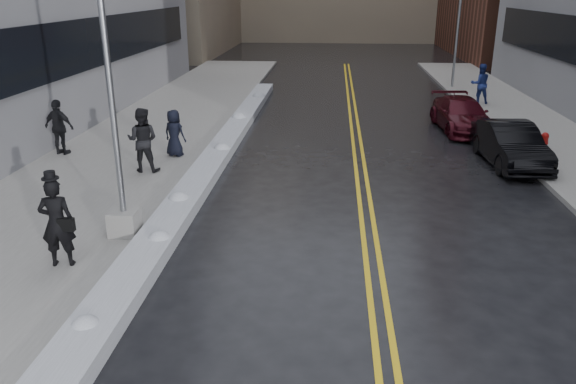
% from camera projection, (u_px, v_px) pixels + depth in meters
% --- Properties ---
extents(ground, '(160.00, 160.00, 0.00)m').
position_uv_depth(ground, '(252.00, 287.00, 11.27)').
color(ground, black).
rests_on(ground, ground).
extents(sidewalk_west, '(5.50, 50.00, 0.15)m').
position_uv_depth(sidewalk_west, '(137.00, 146.00, 21.04)').
color(sidewalk_west, gray).
rests_on(sidewalk_west, ground).
extents(sidewalk_east, '(4.00, 50.00, 0.15)m').
position_uv_depth(sidewalk_east, '(571.00, 155.00, 19.85)').
color(sidewalk_east, gray).
rests_on(sidewalk_east, ground).
extents(lane_line_left, '(0.12, 50.00, 0.01)m').
position_uv_depth(lane_line_left, '(354.00, 152.00, 20.45)').
color(lane_line_left, gold).
rests_on(lane_line_left, ground).
extents(lane_line_right, '(0.12, 50.00, 0.01)m').
position_uv_depth(lane_line_right, '(362.00, 152.00, 20.43)').
color(lane_line_right, gold).
rests_on(lane_line_right, ground).
extents(snow_ridge, '(0.90, 30.00, 0.34)m').
position_uv_depth(snow_ridge, '(213.00, 161.00, 18.89)').
color(snow_ridge, silver).
rests_on(snow_ridge, ground).
extents(lamppost, '(0.65, 0.65, 7.62)m').
position_uv_depth(lamppost, '(115.00, 137.00, 12.52)').
color(lamppost, gray).
rests_on(lamppost, sidewalk_west).
extents(fire_hydrant, '(0.26, 0.26, 0.73)m').
position_uv_depth(fire_hydrant, '(544.00, 142.00, 19.77)').
color(fire_hydrant, maroon).
rests_on(fire_hydrant, sidewalk_east).
extents(traffic_signal, '(0.16, 0.20, 6.00)m').
position_uv_depth(traffic_signal, '(458.00, 29.00, 31.92)').
color(traffic_signal, gray).
rests_on(traffic_signal, sidewalk_east).
extents(pedestrian_fedora, '(0.77, 0.58, 1.91)m').
position_uv_depth(pedestrian_fedora, '(57.00, 223.00, 11.55)').
color(pedestrian_fedora, black).
rests_on(pedestrian_fedora, sidewalk_west).
extents(pedestrian_b, '(0.99, 0.77, 2.03)m').
position_uv_depth(pedestrian_b, '(143.00, 140.00, 17.57)').
color(pedestrian_b, black).
rests_on(pedestrian_b, sidewalk_west).
extents(pedestrian_c, '(0.91, 0.74, 1.61)m').
position_uv_depth(pedestrian_c, '(174.00, 133.00, 19.26)').
color(pedestrian_c, black).
rests_on(pedestrian_c, sidewalk_west).
extents(pedestrian_d, '(1.20, 0.72, 1.92)m').
position_uv_depth(pedestrian_d, '(59.00, 127.00, 19.40)').
color(pedestrian_d, black).
rests_on(pedestrian_d, sidewalk_west).
extents(pedestrian_east, '(1.02, 0.83, 1.96)m').
position_uv_depth(pedestrian_east, '(480.00, 84.00, 27.96)').
color(pedestrian_east, navy).
rests_on(pedestrian_east, sidewalk_east).
extents(car_black, '(1.74, 4.39, 1.42)m').
position_uv_depth(car_black, '(510.00, 144.00, 18.80)').
color(car_black, black).
rests_on(car_black, ground).
extents(car_maroon, '(2.19, 4.72, 1.34)m').
position_uv_depth(car_maroon, '(462.00, 115.00, 23.34)').
color(car_maroon, '#380811').
rests_on(car_maroon, ground).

